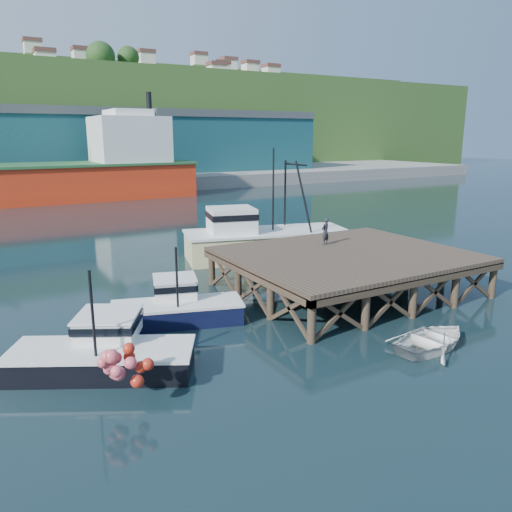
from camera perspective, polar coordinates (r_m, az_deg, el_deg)
ground at (r=24.32m, az=0.12°, el=-5.97°), size 300.00×300.00×0.00m
wharf at (r=26.70m, az=10.59°, el=-0.07°), size 12.00×10.00×2.62m
far_quay at (r=90.83m, az=-22.85°, el=8.10°), size 160.00×40.00×2.00m
warehouse_mid at (r=85.61m, az=-22.74°, el=11.54°), size 28.00×16.00×9.00m
warehouse_right at (r=94.43m, az=-4.00°, el=12.65°), size 30.00×16.00×9.00m
hillside at (r=120.40m, az=-25.27°, el=13.78°), size 220.00×50.00×22.00m
boat_navy at (r=22.77m, az=-9.04°, el=-5.62°), size 6.11×4.01×3.60m
boat_black at (r=18.82m, az=-16.98°, el=-10.30°), size 6.72×5.72×3.94m
trawler at (r=33.75m, az=0.88°, el=2.29°), size 11.59×6.53×7.34m
dinghy at (r=21.01m, az=19.53°, el=-8.93°), size 4.06×3.13×0.78m
dockworker at (r=28.39m, az=7.92°, el=2.79°), size 0.63×0.51×1.51m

